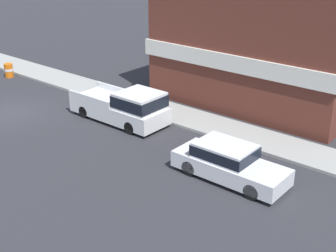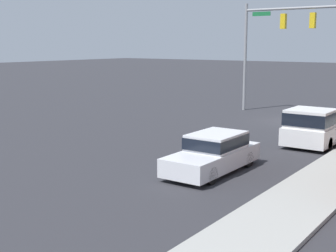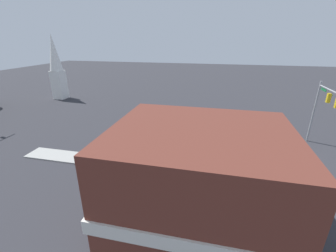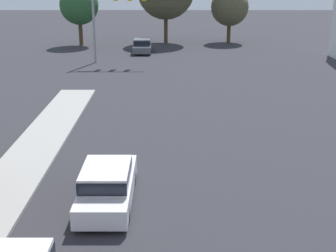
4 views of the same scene
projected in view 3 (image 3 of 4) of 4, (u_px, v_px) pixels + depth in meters
The scene contains 7 objects.
ground_plane at pixel (292, 157), 25.75m from camera, with size 200.00×200.00×0.00m, color #2D2D33.
sidewalk_curb at pixel (309, 187), 20.55m from camera, with size 2.40×60.00×0.14m.
near_signal_assembly at pixel (324, 104), 25.80m from camera, with size 7.61×0.49×7.93m.
car_lead at pixel (175, 146), 26.80m from camera, with size 1.83×4.84×1.52m.
pickup_truck_parked at pixel (240, 158), 23.72m from camera, with size 2.15×5.59×1.88m.
corner_brick_building at pixel (199, 181), 15.36m from camera, with size 9.88×11.76×7.46m.
church_steeple at pixel (56, 66), 48.48m from camera, with size 2.72×2.72×13.67m.
Camera 3 is at (-25.26, 8.84, 12.75)m, focal length 24.00 mm.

